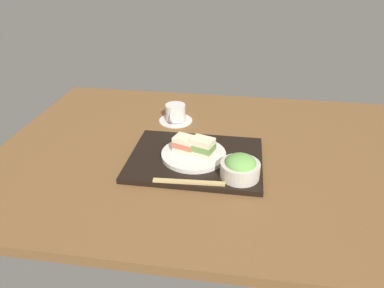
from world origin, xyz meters
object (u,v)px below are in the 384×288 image
at_px(chopsticks_pair, 189,182).
at_px(salad_bowl, 240,167).
at_px(sandwich_near, 185,144).
at_px(coffee_cup, 175,114).
at_px(sandwich_far, 203,147).
at_px(sandwich_plate, 194,154).

bearing_deg(chopsticks_pair, salad_bowl, 21.08).
relative_size(sandwich_near, coffee_cup, 0.63).
bearing_deg(sandwich_near, coffee_cup, 107.24).
height_order(sandwich_far, chopsticks_pair, sandwich_far).
distance_m(sandwich_near, chopsticks_pair, 0.16).
bearing_deg(sandwich_plate, sandwich_far, -17.16).
distance_m(sandwich_far, chopsticks_pair, 0.14).
relative_size(sandwich_near, salad_bowl, 0.73).
height_order(sandwich_far, salad_bowl, same).
height_order(sandwich_plate, sandwich_far, sandwich_far).
relative_size(sandwich_far, chopsticks_pair, 0.40).
height_order(sandwich_near, coffee_cup, sandwich_near).
relative_size(sandwich_plate, chopsticks_pair, 1.00).
relative_size(sandwich_far, coffee_cup, 0.63).
bearing_deg(chopsticks_pair, coffee_cup, 105.84).
xyz_separation_m(sandwich_far, coffee_cup, (-0.14, 0.28, -0.03)).
xyz_separation_m(salad_bowl, coffee_cup, (-0.26, 0.37, -0.02)).
distance_m(sandwich_near, coffee_cup, 0.28).
relative_size(sandwich_plate, sandwich_far, 2.48).
relative_size(sandwich_far, salad_bowl, 0.72).
bearing_deg(sandwich_far, salad_bowl, -34.63).
height_order(sandwich_plate, sandwich_near, sandwich_near).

